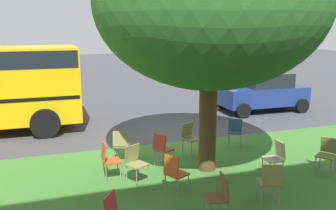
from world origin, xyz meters
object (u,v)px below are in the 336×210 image
chair_8 (121,143)px  chair_9 (270,180)px  chair_4 (276,156)px  chair_6 (162,147)px  parked_car (263,92)px  chair_3 (235,130)px  chair_10 (219,194)px  chair_5 (175,171)px  street_tree (210,4)px  chair_1 (327,152)px  chair_7 (190,136)px  chair_2 (108,158)px  chair_11 (135,161)px

chair_8 → chair_9: bearing=125.4°
chair_8 → chair_4: bearing=147.3°
chair_6 → parked_car: 7.72m
chair_3 → chair_10: bearing=57.2°
chair_3 → chair_5: (2.80, 2.43, 0.00)m
chair_3 → chair_4: 2.31m
street_tree → chair_1: (-2.72, 1.14, -3.54)m
chair_7 → chair_9: bearing=96.2°
chair_1 → parked_car: bearing=-110.0°
chair_1 → chair_8: same height
chair_7 → chair_6: bearing=34.1°
chair_5 → chair_9: same height
chair_9 → street_tree: bearing=-79.2°
parked_car → chair_2: bearing=34.2°
street_tree → parked_car: 7.99m
chair_3 → chair_4: bearing=85.5°
chair_1 → chair_3: same height
chair_6 → chair_9: same height
chair_2 → chair_7: (-2.49, -1.06, 0.00)m
chair_5 → chair_10: same height
street_tree → chair_7: bearing=-91.7°
chair_4 → chair_9: size_ratio=1.00×
chair_1 → chair_5: (3.97, -0.07, 0.00)m
chair_3 → chair_4: (0.18, 2.31, 0.00)m
chair_5 → chair_11: same height
chair_2 → chair_8: size_ratio=1.00×
chair_11 → street_tree: bearing=-174.4°
chair_5 → chair_11: bearing=-53.7°
chair_1 → chair_5: size_ratio=1.00×
chair_6 → chair_10: size_ratio=1.00×
chair_3 → chair_1: bearing=115.0°
chair_2 → chair_6: 1.48m
chair_11 → chair_8: bearing=-88.1°
chair_2 → chair_5: size_ratio=1.00×
chair_11 → chair_6: bearing=-140.8°
parked_car → chair_3: bearing=48.2°
chair_3 → chair_8: bearing=2.9°
chair_8 → chair_5: bearing=107.1°
chair_9 → chair_5: bearing=-32.5°
chair_3 → chair_9: bearing=71.8°
chair_1 → chair_10: (3.56, 1.20, 0.00)m
chair_3 → chair_5: 3.71m
chair_8 → chair_10: (-1.11, 3.53, 0.00)m
chair_4 → chair_11: 3.35m
chair_5 → parked_car: 8.96m
street_tree → chair_3: bearing=-138.7°
chair_11 → parked_car: (-6.96, -5.47, 0.32)m
street_tree → chair_1: size_ratio=6.92×
chair_2 → street_tree: bearing=175.6°
chair_4 → chair_1: bearing=171.7°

